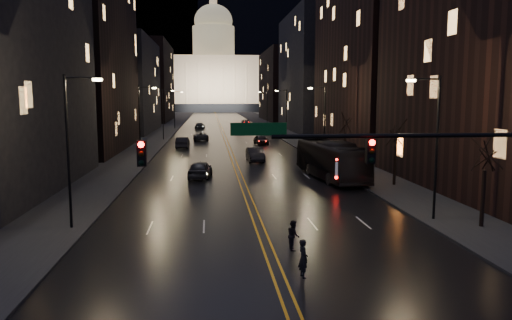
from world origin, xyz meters
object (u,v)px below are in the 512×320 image
object	(u,v)px
receding_car_a	(255,155)
bus	(331,160)
oncoming_car_a	(200,169)
oncoming_car_b	(183,143)
traffic_signal	(428,162)
pedestrian_a	(303,258)
pedestrian_b	(293,235)

from	to	relation	value
receding_car_a	bus	bearing A→B (deg)	-66.80
bus	oncoming_car_a	size ratio (longest dim) A/B	2.61
oncoming_car_a	oncoming_car_b	distance (m)	28.12
traffic_signal	receding_car_a	distance (m)	39.81
pedestrian_a	oncoming_car_a	bearing A→B (deg)	-0.97
oncoming_car_a	receding_car_a	xyz separation A→B (m)	(6.31, 11.46, 0.00)
traffic_signal	oncoming_car_b	size ratio (longest dim) A/B	3.39
traffic_signal	bus	world-z (taller)	traffic_signal
bus	receding_car_a	xyz separation A→B (m)	(-6.00, 12.88, -0.95)
pedestrian_a	bus	bearing A→B (deg)	-27.56
oncoming_car_a	oncoming_car_b	size ratio (longest dim) A/B	0.97
bus	pedestrian_a	xyz separation A→B (m)	(-7.46, -25.43, -0.94)
oncoming_car_a	receding_car_a	size ratio (longest dim) A/B	0.96
bus	receding_car_a	distance (m)	14.24
pedestrian_a	receding_car_a	bearing A→B (deg)	-13.39
traffic_signal	pedestrian_b	xyz separation A→B (m)	(-4.63, 5.00, -4.33)
oncoming_car_a	bus	bearing A→B (deg)	179.87
oncoming_car_a	pedestrian_a	size ratio (longest dim) A/B	2.90
oncoming_car_a	pedestrian_b	xyz separation A→B (m)	(5.09, -22.97, -0.07)
oncoming_car_b	receding_car_a	bearing A→B (deg)	121.22
bus	oncoming_car_b	size ratio (longest dim) A/B	2.53
bus	traffic_signal	bearing A→B (deg)	-101.48
oncoming_car_a	pedestrian_b	size ratio (longest dim) A/B	3.20
traffic_signal	oncoming_car_b	xyz separation A→B (m)	(-12.81, 55.93, -4.26)
receding_car_a	pedestrian_a	xyz separation A→B (m)	(-1.46, -38.32, 0.01)
pedestrian_a	pedestrian_b	world-z (taller)	pedestrian_a
oncoming_car_b	pedestrian_a	world-z (taller)	pedestrian_a
oncoming_car_b	pedestrian_a	distance (m)	55.38
traffic_signal	bus	xyz separation A→B (m)	(2.59, 26.55, -3.31)
bus	pedestrian_b	bearing A→B (deg)	-114.45
traffic_signal	oncoming_car_a	xyz separation A→B (m)	(-9.72, 27.97, -4.26)
traffic_signal	bus	distance (m)	26.88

